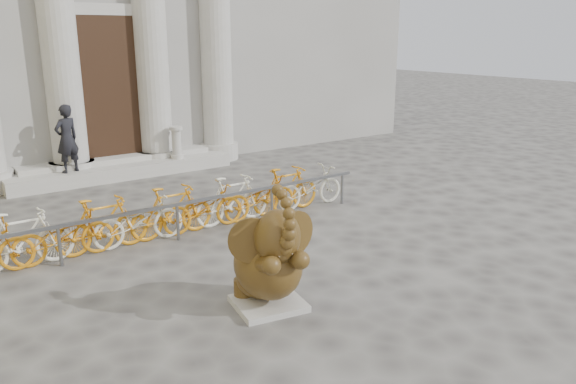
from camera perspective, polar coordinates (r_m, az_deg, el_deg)
ground at (r=8.15m, az=6.78°, el=-11.74°), size 80.00×80.00×0.00m
entrance_steps at (r=15.90m, az=-16.47°, el=2.20°), size 6.00×1.20×0.36m
elephant_statue at (r=7.85m, az=-1.95°, el=-7.21°), size 1.24×1.46×1.88m
bike_rack at (r=10.86m, az=-11.73°, el=-1.93°), size 8.47×0.53×1.00m
pedestrian at (r=15.09m, az=-21.55°, el=5.05°), size 0.73×0.60×1.71m
balustrade_post at (r=16.03m, az=-11.25°, el=4.83°), size 0.37×0.37×0.90m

